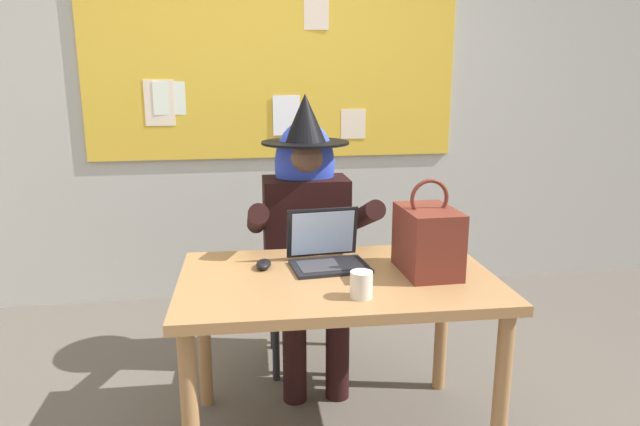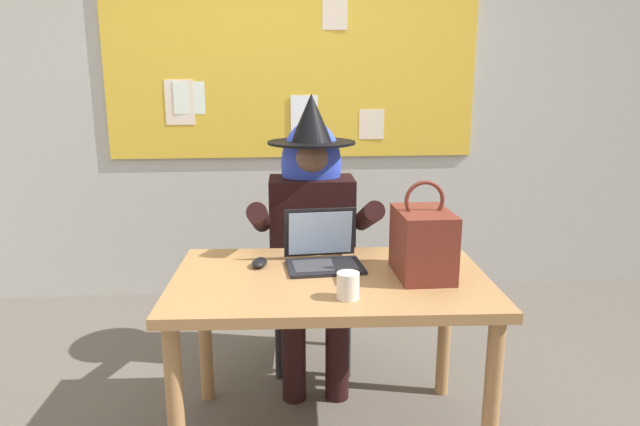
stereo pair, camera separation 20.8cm
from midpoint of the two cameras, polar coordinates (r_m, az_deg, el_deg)
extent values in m
cube|color=#B2B2AD|center=(3.83, -1.09, 11.80)|extent=(6.61, 0.10, 2.71)
cube|color=gold|center=(3.76, -1.03, 14.77)|extent=(2.40, 0.02, 1.20)
cube|color=white|center=(3.77, -11.51, 11.32)|extent=(0.20, 0.01, 0.21)
cube|color=#F4E0C6|center=(3.80, 3.19, 19.51)|extent=(0.16, 0.01, 0.20)
cube|color=white|center=(3.77, 0.27, 9.84)|extent=(0.21, 0.02, 0.26)
cube|color=#F4E0C6|center=(3.78, -12.45, 10.86)|extent=(0.18, 0.00, 0.29)
cube|color=#F4E0C6|center=(3.84, 6.80, 8.88)|extent=(0.17, 0.01, 0.20)
cube|color=#A37547|center=(2.22, 3.75, -6.93)|extent=(1.26, 0.82, 0.04)
cylinder|color=#A37547|center=(2.11, -11.48, -19.27)|extent=(0.06, 0.06, 0.67)
cylinder|color=#A37547|center=(2.22, 19.64, -17.92)|extent=(0.06, 0.06, 0.67)
cylinder|color=#A37547|center=(2.67, -9.32, -11.78)|extent=(0.06, 0.06, 0.67)
cylinder|color=#A37547|center=(2.76, 14.64, -11.15)|extent=(0.06, 0.06, 0.67)
cube|color=black|center=(2.92, 1.26, -7.00)|extent=(0.44, 0.44, 0.04)
cube|color=black|center=(3.03, 1.09, -1.39)|extent=(0.38, 0.06, 0.45)
cylinder|color=#262628|center=(2.87, 4.90, -12.47)|extent=(0.04, 0.04, 0.42)
cylinder|color=#262628|center=(2.85, -2.07, -12.60)|extent=(0.04, 0.04, 0.42)
cylinder|color=#262628|center=(3.18, 4.18, -9.79)|extent=(0.04, 0.04, 0.42)
cylinder|color=#262628|center=(3.16, -2.06, -9.89)|extent=(0.04, 0.04, 0.42)
cylinder|color=black|center=(2.69, 4.03, -13.85)|extent=(0.11, 0.11, 0.46)
cylinder|color=black|center=(2.67, -0.36, -14.00)|extent=(0.11, 0.11, 0.46)
cylinder|color=black|center=(2.74, 3.67, -7.36)|extent=(0.16, 0.42, 0.15)
cylinder|color=black|center=(2.72, -0.55, -7.46)|extent=(0.16, 0.42, 0.15)
cube|color=black|center=(2.85, 1.25, -1.59)|extent=(0.43, 0.27, 0.52)
cylinder|color=black|center=(2.64, 7.08, -0.40)|extent=(0.10, 0.47, 0.24)
cylinder|color=black|center=(2.59, -3.85, -0.55)|extent=(0.10, 0.47, 0.24)
sphere|color=brown|center=(2.78, 1.28, 5.59)|extent=(0.20, 0.20, 0.20)
ellipsoid|color=blue|center=(2.82, 1.23, 4.87)|extent=(0.31, 0.23, 0.44)
cylinder|color=black|center=(2.77, 1.29, 7.12)|extent=(0.43, 0.43, 0.01)
cone|color=black|center=(2.76, 1.31, 9.55)|extent=(0.21, 0.21, 0.24)
cube|color=black|center=(2.30, 3.11, -5.48)|extent=(0.32, 0.24, 0.01)
cube|color=#333338|center=(2.30, 3.11, -5.29)|extent=(0.27, 0.17, 0.00)
cube|color=black|center=(2.38, 2.51, -1.97)|extent=(0.31, 0.06, 0.21)
cube|color=#99B7E0|center=(2.37, 2.56, -2.07)|extent=(0.27, 0.05, 0.19)
ellipsoid|color=black|center=(2.32, -3.58, -5.05)|extent=(0.08, 0.11, 0.03)
cube|color=maroon|center=(2.24, 12.97, -3.03)|extent=(0.20, 0.30, 0.26)
torus|color=maroon|center=(2.20, 13.20, 1.22)|extent=(0.16, 0.02, 0.16)
cylinder|color=silver|center=(1.99, 5.86, -7.35)|extent=(0.08, 0.08, 0.09)
camera|label=1|loc=(0.10, -87.59, 0.58)|focal=31.69mm
camera|label=2|loc=(0.10, 92.41, -0.58)|focal=31.69mm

